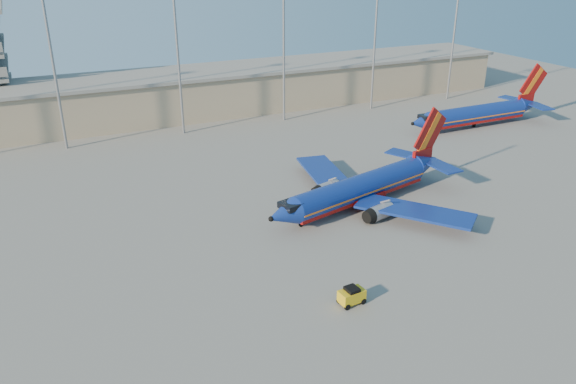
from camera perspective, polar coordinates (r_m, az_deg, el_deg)
name	(u,v)px	position (r m, az deg, el deg)	size (l,w,h in m)	color
ground	(333,235)	(65.69, 4.56, -4.35)	(220.00, 220.00, 0.00)	slate
terminal_building	(238,88)	(118.10, -5.14, 10.51)	(122.00, 16.00, 8.50)	gray
light_mast_row	(232,30)	(102.99, -5.70, 16.07)	(101.60, 1.60, 28.65)	gray
aircraft_main	(364,187)	(73.14, 7.70, 0.48)	(31.05, 29.50, 10.70)	navy
aircraft_second	(479,113)	(111.30, 18.82, 7.56)	(31.55, 12.30, 10.69)	navy
baggage_tug	(352,295)	(53.47, 6.49, -10.39)	(2.55, 1.67, 1.75)	gold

